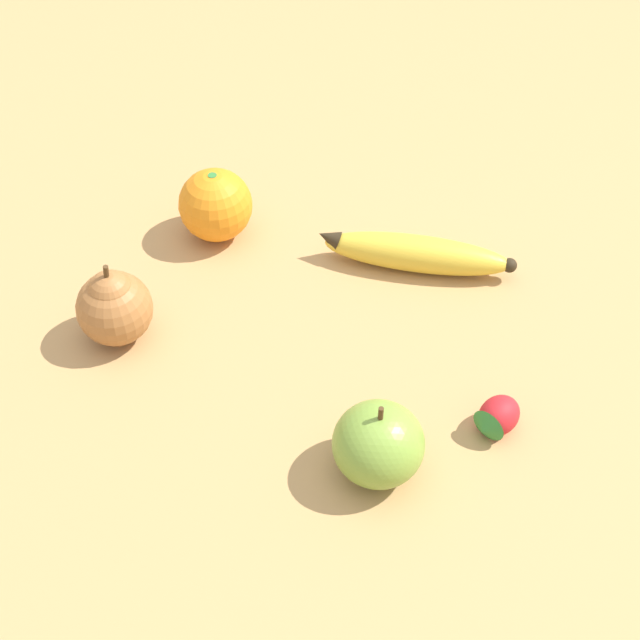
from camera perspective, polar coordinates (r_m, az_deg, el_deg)
ground_plane at (r=0.92m, az=-4.20°, el=1.33°), size 3.00×3.00×0.00m
banana at (r=0.94m, az=6.11°, el=4.28°), size 0.06×0.21×0.04m
orange at (r=0.97m, az=-6.70°, el=7.33°), size 0.08×0.08×0.08m
pear at (r=0.87m, az=-13.05°, el=0.91°), size 0.07×0.07×0.09m
strawberry at (r=0.81m, az=11.24°, el=-6.15°), size 0.06×0.05×0.03m
apple at (r=0.75m, az=3.76°, el=-7.92°), size 0.08×0.08×0.08m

